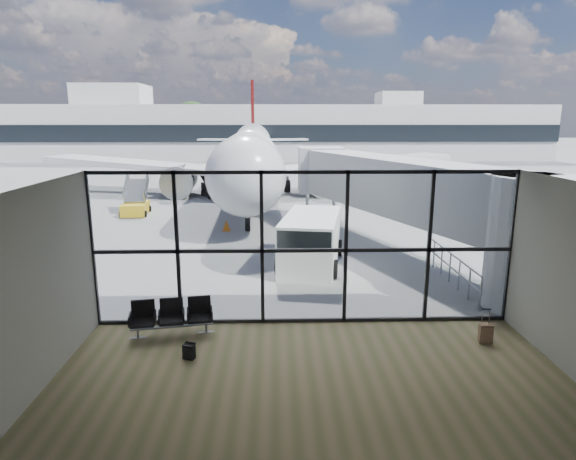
{
  "coord_description": "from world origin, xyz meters",
  "views": [
    {
      "loc": [
        -0.82,
        -13.26,
        5.84
      ],
      "look_at": [
        -0.38,
        3.0,
        2.12
      ],
      "focal_mm": 30.0,
      "sensor_mm": 36.0,
      "label": 1
    }
  ],
  "objects_px": {
    "suitcase": "(486,333)",
    "service_van": "(311,241)",
    "backpack": "(189,352)",
    "belt_loader": "(214,189)",
    "mobile_stairs": "(136,207)",
    "seating_row": "(172,315)",
    "airliner": "(251,153)"
  },
  "relations": [
    {
      "from": "seating_row",
      "to": "belt_loader",
      "type": "xyz_separation_m",
      "value": [
        -1.84,
        24.78,
        0.04
      ]
    },
    {
      "from": "seating_row",
      "to": "service_van",
      "type": "xyz_separation_m",
      "value": [
        4.34,
        6.29,
        0.52
      ]
    },
    {
      "from": "seating_row",
      "to": "mobile_stairs",
      "type": "relative_size",
      "value": 0.73
    },
    {
      "from": "service_van",
      "to": "backpack",
      "type": "bearing_deg",
      "value": -104.22
    },
    {
      "from": "belt_loader",
      "to": "service_van",
      "type": "bearing_deg",
      "value": -95.36
    },
    {
      "from": "belt_loader",
      "to": "mobile_stairs",
      "type": "bearing_deg",
      "value": -143.76
    },
    {
      "from": "seating_row",
      "to": "mobile_stairs",
      "type": "bearing_deg",
      "value": 98.84
    },
    {
      "from": "belt_loader",
      "to": "mobile_stairs",
      "type": "relative_size",
      "value": 1.29
    },
    {
      "from": "backpack",
      "to": "belt_loader",
      "type": "height_order",
      "value": "belt_loader"
    },
    {
      "from": "service_van",
      "to": "mobile_stairs",
      "type": "distance_m",
      "value": 15.34
    },
    {
      "from": "belt_loader",
      "to": "suitcase",
      "type": "bearing_deg",
      "value": -91.83
    },
    {
      "from": "suitcase",
      "to": "service_van",
      "type": "distance_m",
      "value": 8.29
    },
    {
      "from": "seating_row",
      "to": "service_van",
      "type": "distance_m",
      "value": 7.66
    },
    {
      "from": "backpack",
      "to": "belt_loader",
      "type": "xyz_separation_m",
      "value": [
        -2.56,
        26.29,
        0.38
      ]
    },
    {
      "from": "backpack",
      "to": "suitcase",
      "type": "relative_size",
      "value": 0.45
    },
    {
      "from": "suitcase",
      "to": "mobile_stairs",
      "type": "bearing_deg",
      "value": 132.57
    },
    {
      "from": "service_van",
      "to": "mobile_stairs",
      "type": "relative_size",
      "value": 1.65
    },
    {
      "from": "seating_row",
      "to": "airliner",
      "type": "height_order",
      "value": "airliner"
    },
    {
      "from": "airliner",
      "to": "service_van",
      "type": "distance_m",
      "value": 22.12
    },
    {
      "from": "service_van",
      "to": "belt_loader",
      "type": "xyz_separation_m",
      "value": [
        -6.18,
        18.49,
        -0.48
      ]
    },
    {
      "from": "seating_row",
      "to": "mobile_stairs",
      "type": "distance_m",
      "value": 18.64
    },
    {
      "from": "backpack",
      "to": "mobile_stairs",
      "type": "xyz_separation_m",
      "value": [
        -6.65,
        19.18,
        0.3
      ]
    },
    {
      "from": "suitcase",
      "to": "seating_row",
      "type": "bearing_deg",
      "value": 179.01
    },
    {
      "from": "airliner",
      "to": "seating_row",
      "type": "bearing_deg",
      "value": -93.74
    },
    {
      "from": "service_van",
      "to": "airliner",
      "type": "bearing_deg",
      "value": 109.6
    },
    {
      "from": "seating_row",
      "to": "belt_loader",
      "type": "height_order",
      "value": "belt_loader"
    },
    {
      "from": "seating_row",
      "to": "airliner",
      "type": "distance_m",
      "value": 28.18
    },
    {
      "from": "service_van",
      "to": "belt_loader",
      "type": "relative_size",
      "value": 1.28
    },
    {
      "from": "backpack",
      "to": "service_van",
      "type": "height_order",
      "value": "service_van"
    },
    {
      "from": "belt_loader",
      "to": "mobile_stairs",
      "type": "distance_m",
      "value": 8.2
    },
    {
      "from": "backpack",
      "to": "belt_loader",
      "type": "distance_m",
      "value": 26.42
    },
    {
      "from": "service_van",
      "to": "mobile_stairs",
      "type": "bearing_deg",
      "value": 142.74
    }
  ]
}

